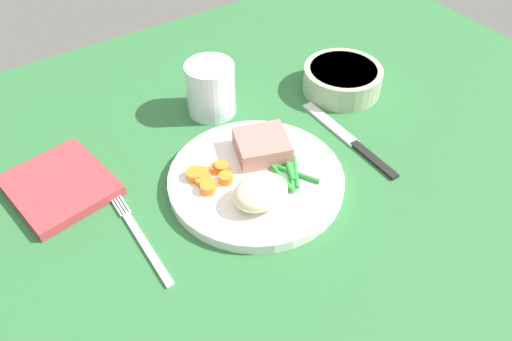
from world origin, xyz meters
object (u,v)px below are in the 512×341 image
Objects in this scene: dinner_plate at (256,180)px; water_glass at (211,92)px; knife at (350,140)px; meat_portion at (260,144)px; napkin at (60,185)px; fork at (141,239)px; salad_bowl at (342,78)px.

dinner_plate is 2.84× the size of water_glass.
water_glass reaches higher than knife.
napkin is (-26.25, 10.13, -2.32)cm from meat_portion.
knife is at bearing -0.97° from dinner_plate.
water_glass reaches higher than fork.
salad_bowl reaches higher than dinner_plate.
dinner_plate is at bearing -31.26° from napkin.
salad_bowl reaches higher than napkin.
napkin reaches higher than fork.
napkin is at bearing 158.89° from meat_portion.
fork is at bearing -165.21° from salad_bowl.
meat_portion is at bearing -89.80° from water_glass.
fork is at bearing -168.84° from meat_portion.
napkin reaches higher than knife.
water_glass is 0.65× the size of salad_bowl.
salad_bowl is (21.17, 6.97, -0.64)cm from meat_portion.
water_glass is (-13.69, 18.13, 3.42)cm from knife.
knife is at bearing -19.64° from napkin.
salad_bowl is (21.22, -7.06, -1.23)cm from water_glass.
meat_portion reaches higher than fork.
dinner_plate is 16.92cm from knife.
water_glass is at bearing 161.60° from salad_bowl.
meat_portion is 0.44× the size of fork.
dinner_plate is 26.76cm from salad_bowl.
meat_portion is 14.04cm from water_glass.
meat_portion is 28.23cm from napkin.
dinner_plate is 1.18× the size of knife.
water_glass is (20.61, 18.10, 3.42)cm from fork.
water_glass is at bearing 79.76° from dinner_plate.
knife is (13.64, -4.10, -2.83)cm from meat_portion.
knife is 2.40× the size of water_glass.
water_glass reaches higher than napkin.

